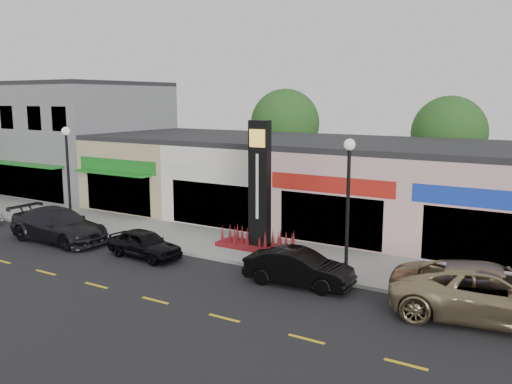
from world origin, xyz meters
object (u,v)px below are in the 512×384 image
car_gold_suv (492,294)px  car_black_sedan (144,244)px  pylon_sign (260,205)px  lamp_west_near (68,167)px  car_dark_sedan (59,225)px  car_black_conv (299,268)px  lamp_east_near (348,195)px

car_gold_suv → car_black_sedan: bearing=83.5°
pylon_sign → lamp_west_near: bearing=-171.2°
car_dark_sedan → car_gold_suv: car_gold_suv is taller
pylon_sign → car_black_conv: pylon_sign is taller
car_gold_suv → car_dark_sedan: bearing=83.2°
pylon_sign → car_black_sedan: bearing=-139.2°
lamp_west_near → lamp_east_near: bearing=0.0°
car_black_conv → pylon_sign: bearing=45.4°
lamp_west_near → car_dark_sedan: bearing=-54.1°
lamp_west_near → car_black_sedan: lamp_west_near is taller
lamp_west_near → car_black_conv: lamp_west_near is taller
lamp_west_near → pylon_sign: (11.00, 1.70, -1.20)m
lamp_west_near → car_dark_sedan: 3.53m
car_black_sedan → car_gold_suv: 14.48m
pylon_sign → car_black_conv: size_ratio=1.42×
lamp_east_near → car_gold_suv: (5.47, -1.06, -2.58)m
lamp_east_near → pylon_sign: (-5.00, 1.70, -1.20)m
car_black_conv → car_gold_suv: (6.85, 0.31, 0.20)m
car_gold_suv → lamp_west_near: bearing=78.0°
lamp_west_near → pylon_sign: bearing=8.8°
lamp_west_near → car_dark_sedan: size_ratio=0.96×
pylon_sign → car_dark_sedan: pylon_sign is taller
car_dark_sedan → lamp_east_near: bearing=-81.9°
car_dark_sedan → car_black_sedan: bearing=-87.8°
lamp_west_near → car_black_sedan: size_ratio=1.45×
lamp_west_near → lamp_east_near: 16.00m
lamp_east_near → car_dark_sedan: (-14.63, -1.89, -2.65)m
lamp_west_near → car_black_conv: bearing=-5.4°
car_black_sedan → car_black_conv: bearing=-82.4°
lamp_west_near → lamp_east_near: (16.00, 0.00, 0.00)m
car_dark_sedan → car_black_conv: bearing=-87.0°
lamp_west_near → pylon_sign: 11.19m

